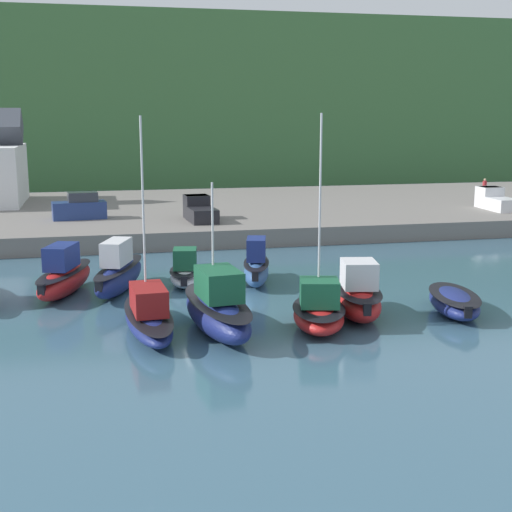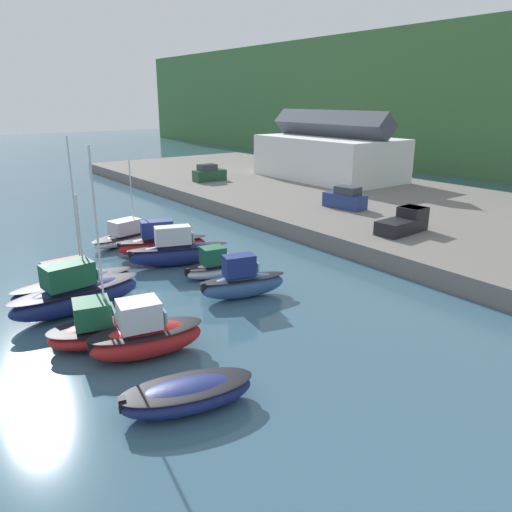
# 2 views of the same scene
# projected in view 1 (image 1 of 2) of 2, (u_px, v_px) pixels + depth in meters

# --- Properties ---
(ground_plane) EXTENTS (320.00, 320.00, 0.00)m
(ground_plane) POSITION_uv_depth(u_px,v_px,m) (209.00, 310.00, 35.93)
(ground_plane) COLOR #385B70
(hillside_backdrop) EXTENTS (240.00, 73.20, 22.89)m
(hillside_backdrop) POSITION_uv_depth(u_px,v_px,m) (123.00, 104.00, 125.82)
(hillside_backdrop) COLOR #42703D
(hillside_backdrop) RESTS_ON ground_plane
(quay_promenade) EXTENTS (113.36, 29.87, 1.38)m
(quay_promenade) POSITION_uv_depth(u_px,v_px,m) (156.00, 214.00, 65.28)
(quay_promenade) COLOR slate
(quay_promenade) RESTS_ON ground_plane
(moored_boat_1) EXTENTS (3.81, 7.14, 2.81)m
(moored_boat_1) POSITION_uv_depth(u_px,v_px,m) (64.00, 276.00, 38.79)
(moored_boat_1) COLOR red
(moored_boat_1) RESTS_ON ground_plane
(moored_boat_2) EXTENTS (3.85, 7.44, 2.98)m
(moored_boat_2) POSITION_uv_depth(u_px,v_px,m) (119.00, 273.00, 39.28)
(moored_boat_2) COLOR navy
(moored_boat_2) RESTS_ON ground_plane
(moored_boat_3) EXTENTS (2.51, 4.70, 2.18)m
(moored_boat_3) POSITION_uv_depth(u_px,v_px,m) (185.00, 272.00, 40.98)
(moored_boat_3) COLOR silver
(moored_boat_3) RESTS_ON ground_plane
(moored_boat_4) EXTENTS (2.75, 5.63, 2.74)m
(moored_boat_4) POSITION_uv_depth(u_px,v_px,m) (256.00, 267.00, 41.25)
(moored_boat_4) COLOR #33568E
(moored_boat_4) RESTS_ON ground_plane
(moored_boat_5) EXTENTS (2.43, 7.75, 9.65)m
(moored_boat_5) POSITION_uv_depth(u_px,v_px,m) (148.00, 315.00, 32.01)
(moored_boat_5) COLOR navy
(moored_boat_5) RESTS_ON ground_plane
(moored_boat_6) EXTENTS (3.07, 7.83, 6.75)m
(moored_boat_6) POSITION_uv_depth(u_px,v_px,m) (217.00, 309.00, 31.90)
(moored_boat_6) COLOR navy
(moored_boat_6) RESTS_ON ground_plane
(moored_boat_7) EXTENTS (3.50, 5.37, 9.75)m
(moored_boat_7) POSITION_uv_depth(u_px,v_px,m) (319.00, 310.00, 32.59)
(moored_boat_7) COLOR red
(moored_boat_7) RESTS_ON ground_plane
(moored_boat_8) EXTENTS (3.18, 5.76, 2.85)m
(moored_boat_8) POSITION_uv_depth(u_px,v_px,m) (358.00, 296.00, 34.44)
(moored_boat_8) COLOR red
(moored_boat_8) RESTS_ON ground_plane
(moored_boat_9) EXTENTS (3.48, 5.76, 1.14)m
(moored_boat_9) POSITION_uv_depth(u_px,v_px,m) (454.00, 302.00, 35.12)
(moored_boat_9) COLOR navy
(moored_boat_9) RESTS_ON ground_plane
(parked_car_1) EXTENTS (4.38, 2.28, 2.16)m
(parked_car_1) POSITION_uv_depth(u_px,v_px,m) (80.00, 208.00, 57.39)
(parked_car_1) COLOR navy
(parked_car_1) RESTS_ON quay_promenade
(pickup_truck_0) EXTENTS (2.27, 4.85, 1.90)m
(pickup_truck_0) POSITION_uv_depth(u_px,v_px,m) (199.00, 210.00, 56.76)
(pickup_truck_0) COLOR black
(pickup_truck_0) RESTS_ON quay_promenade
(pickup_truck_1) EXTENTS (2.08, 4.77, 1.90)m
(pickup_truck_1) POSITION_uv_depth(u_px,v_px,m) (495.00, 200.00, 63.39)
(pickup_truck_1) COLOR silver
(pickup_truck_1) RESTS_ON quay_promenade
(person_on_quay) EXTENTS (0.40, 0.40, 2.14)m
(person_on_quay) POSITION_uv_depth(u_px,v_px,m) (484.00, 189.00, 69.73)
(person_on_quay) COLOR #232838
(person_on_quay) RESTS_ON quay_promenade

